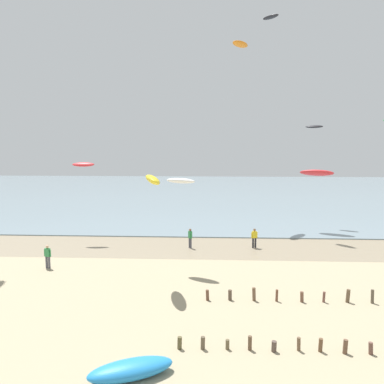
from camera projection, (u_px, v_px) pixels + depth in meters
The scene contains 14 objects.
wet_sand_strip at pixel (220, 248), 33.55m from camera, with size 120.00×7.06×0.01m, color gray.
sea at pixel (215, 192), 71.73m from camera, with size 160.00×70.00×0.10m, color gray.
groyne_mid at pixel (333, 346), 16.66m from camera, with size 13.43×0.34×0.64m.
person_nearest_camera at pixel (190, 238), 33.38m from camera, with size 0.37×0.50×1.71m.
person_mid_beach at pixel (254, 238), 33.42m from camera, with size 0.55×0.31×1.71m.
person_by_waterline at pixel (48, 256), 27.94m from camera, with size 0.56×0.30×1.71m.
grounded_kite at pixel (131, 369), 14.86m from camera, with size 3.33×1.20×0.67m, color #2384D1.
kite_aloft_0 at pixel (314, 127), 42.37m from camera, with size 1.89×0.61×0.30m, color black.
kite_aloft_1 at pixel (271, 17), 39.85m from camera, with size 1.99×0.64×0.32m, color black.
kite_aloft_4 at pixel (240, 44), 42.47m from camera, with size 2.70×0.86×0.43m, color orange.
kite_aloft_5 at pixel (153, 180), 23.99m from camera, with size 2.89×0.93×0.46m, color yellow.
kite_aloft_7 at pixel (181, 181), 27.21m from camera, with size 2.30×0.74×0.37m, color white.
kite_aloft_8 at pixel (317, 173), 39.38m from camera, with size 3.36×1.07×0.54m, color red.
kite_aloft_10 at pixel (83, 164), 35.46m from camera, with size 2.01×0.64×0.32m, color red.
Camera 1 is at (-0.78, -7.51, 8.93)m, focal length 36.22 mm.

